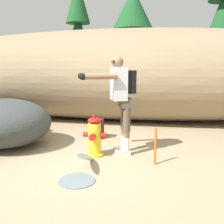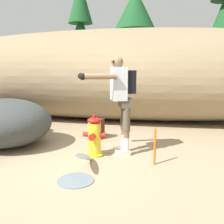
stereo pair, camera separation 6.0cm
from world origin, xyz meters
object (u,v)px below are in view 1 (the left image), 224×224
boulder_small (30,125)px  survey_stake (155,147)px  boulder_large (6,123)px  spare_backpack (96,129)px  utility_worker (120,93)px  fire_hydrant (95,137)px  boulder_outlier (13,121)px

boulder_small → survey_stake: 3.35m
boulder_large → boulder_small: (-0.06, 1.03, -0.28)m
spare_backpack → boulder_large: boulder_large is taller
utility_worker → boulder_small: utility_worker is taller
fire_hydrant → utility_worker: utility_worker is taller
survey_stake → spare_backpack: bearing=133.7°
boulder_small → boulder_large: bearing=-86.8°
survey_stake → utility_worker: bearing=147.8°
fire_hydrant → boulder_large: size_ratio=0.42×
boulder_outlier → survey_stake: size_ratio=1.30×
utility_worker → survey_stake: 1.11m
fire_hydrant → spare_backpack: size_ratio=1.58×
fire_hydrant → spare_backpack: 1.16m
fire_hydrant → spare_backpack: (-0.24, 1.13, -0.12)m
boulder_small → boulder_outlier: (-0.53, 0.12, 0.04)m
spare_backpack → survey_stake: size_ratio=0.78×
boulder_large → utility_worker: bearing=-1.7°
utility_worker → boulder_small: size_ratio=2.64×
fire_hydrant → boulder_small: 2.31m
spare_backpack → boulder_outlier: size_ratio=0.60×
utility_worker → boulder_large: bearing=-22.9°
fire_hydrant → boulder_outlier: size_ratio=0.95×
boulder_small → boulder_outlier: size_ratio=0.85×
boulder_large → boulder_outlier: bearing=116.9°
spare_backpack → boulder_large: bearing=128.9°
utility_worker → survey_stake: utility_worker is taller
fire_hydrant → survey_stake: (1.06, -0.23, -0.04)m
fire_hydrant → survey_stake: size_ratio=1.24×
spare_backpack → boulder_outlier: boulder_outlier is taller
fire_hydrant → boulder_outlier: 2.83m
boulder_large → survey_stake: 2.98m
utility_worker → boulder_small: (-2.35, 1.10, -0.91)m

